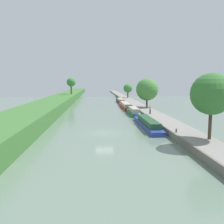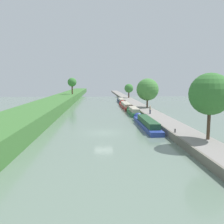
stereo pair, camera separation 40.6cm
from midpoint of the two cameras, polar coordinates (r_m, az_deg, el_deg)
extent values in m
plane|color=slate|center=(33.57, -1.68, -4.96)|extent=(160.00, 160.00, 0.00)
cube|color=#3D7033|center=(35.21, -22.13, -2.96)|extent=(7.70, 260.00, 2.37)
cube|color=gray|center=(35.27, 15.20, -3.91)|extent=(3.58, 260.00, 0.85)
cube|color=#6B665B|center=(34.71, 12.20, -3.96)|extent=(0.25, 260.00, 0.90)
cube|color=#283D93|center=(38.07, 8.50, -3.08)|extent=(1.85, 14.22, 0.64)
cube|color=#234C2D|center=(37.26, 8.74, -2.17)|extent=(1.52, 9.95, 0.82)
cone|color=#283D93|center=(45.49, 6.53, -1.36)|extent=(1.76, 1.11, 1.76)
cube|color=#1E6033|center=(51.88, 5.36, -0.21)|extent=(1.81, 9.45, 0.76)
cube|color=#B2A893|center=(51.32, 5.45, 0.59)|extent=(1.48, 6.62, 0.81)
cone|color=#1E6033|center=(57.05, 4.57, 0.48)|extent=(1.72, 1.08, 1.72)
cube|color=maroon|center=(66.12, 3.41, 1.33)|extent=(2.08, 15.77, 0.57)
cube|color=#B2A893|center=(65.27, 3.49, 1.86)|extent=(1.71, 11.04, 0.80)
cone|color=maroon|center=(74.54, 2.65, 2.01)|extent=(1.98, 1.25, 1.98)
cube|color=#141E42|center=(81.59, 2.35, 2.51)|extent=(1.85, 13.04, 0.68)
cube|color=#B2A893|center=(80.89, 2.39, 2.94)|extent=(1.51, 9.13, 0.66)
cone|color=#141E42|center=(88.61, 1.90, 2.89)|extent=(1.75, 1.11, 1.75)
cylinder|color=#4C3828|center=(28.09, 22.25, -2.32)|extent=(0.36, 0.36, 3.69)
sphere|color=#387533|center=(27.77, 22.55, 3.96)|extent=(4.49, 4.49, 4.49)
cylinder|color=#4C3828|center=(58.91, 8.52, 2.48)|extent=(0.40, 0.40, 2.84)
sphere|color=#47843D|center=(58.74, 8.57, 5.28)|extent=(5.30, 5.30, 5.30)
cylinder|color=#4C3828|center=(92.43, 4.11, 4.20)|extent=(0.49, 0.49, 2.69)
sphere|color=#3D7F38|center=(92.33, 4.12, 5.61)|extent=(3.35, 3.35, 3.35)
cylinder|color=brown|center=(90.31, -9.24, 5.29)|extent=(0.52, 0.52, 3.53)
sphere|color=#3D7F38|center=(90.26, -9.28, 6.97)|extent=(3.24, 3.24, 3.24)
cylinder|color=#282D42|center=(47.13, 9.22, 0.05)|extent=(0.26, 0.26, 0.82)
cylinder|color=tan|center=(47.05, 9.24, 0.92)|extent=(0.34, 0.34, 0.62)
sphere|color=tan|center=(47.00, 9.25, 1.42)|extent=(0.22, 0.22, 0.22)
cylinder|color=black|center=(30.85, 15.03, -4.26)|extent=(0.16, 0.16, 0.45)
cylinder|color=black|center=(88.88, 2.94, 3.37)|extent=(0.16, 0.16, 0.45)
camera|label=1|loc=(0.20, -89.76, 0.03)|focal=38.73mm
camera|label=2|loc=(0.20, 90.24, -0.03)|focal=38.73mm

